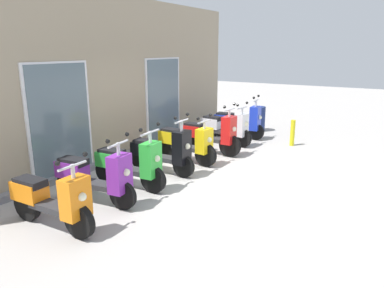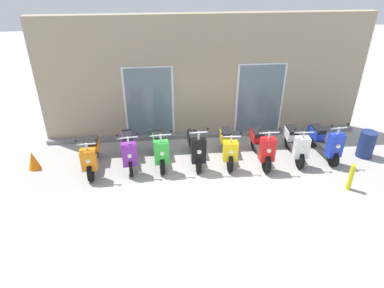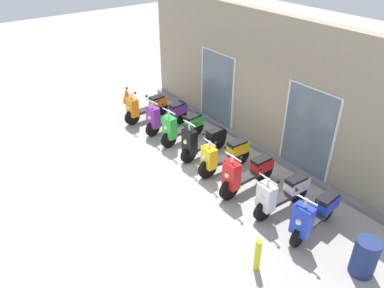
# 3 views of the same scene
# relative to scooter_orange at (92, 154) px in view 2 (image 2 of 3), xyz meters

# --- Properties ---
(ground_plane) EXTENTS (40.00, 40.00, 0.00)m
(ground_plane) POSITION_rel_scooter_orange_xyz_m (3.23, -0.86, -0.46)
(ground_plane) COLOR #A8A39E
(storefront_facade) EXTENTS (9.72, 0.50, 3.70)m
(storefront_facade) POSITION_rel_scooter_orange_xyz_m (3.23, 1.79, 1.33)
(storefront_facade) COLOR gray
(storefront_facade) RESTS_ON ground_plane
(scooter_orange) EXTENTS (0.54, 1.59, 1.17)m
(scooter_orange) POSITION_rel_scooter_orange_xyz_m (0.00, 0.00, 0.00)
(scooter_orange) COLOR black
(scooter_orange) RESTS_ON ground_plane
(scooter_purple) EXTENTS (0.59, 1.60, 1.23)m
(scooter_purple) POSITION_rel_scooter_orange_xyz_m (0.96, 0.13, 0.04)
(scooter_purple) COLOR black
(scooter_purple) RESTS_ON ground_plane
(scooter_green) EXTENTS (0.62, 1.55, 1.25)m
(scooter_green) POSITION_rel_scooter_orange_xyz_m (1.80, 0.11, 0.01)
(scooter_green) COLOR black
(scooter_green) RESTS_ON ground_plane
(scooter_black) EXTENTS (0.53, 1.54, 1.29)m
(scooter_black) POSITION_rel_scooter_orange_xyz_m (2.79, 0.09, 0.02)
(scooter_black) COLOR black
(scooter_black) RESTS_ON ground_plane
(scooter_yellow) EXTENTS (0.56, 1.59, 1.15)m
(scooter_yellow) POSITION_rel_scooter_orange_xyz_m (3.67, 0.09, 0.01)
(scooter_yellow) COLOR black
(scooter_yellow) RESTS_ON ground_plane
(scooter_red) EXTENTS (0.59, 1.68, 1.28)m
(scooter_red) POSITION_rel_scooter_orange_xyz_m (4.59, -0.03, 0.03)
(scooter_red) COLOR black
(scooter_red) RESTS_ON ground_plane
(scooter_white) EXTENTS (0.59, 1.56, 1.19)m
(scooter_white) POSITION_rel_scooter_orange_xyz_m (5.59, 0.05, 0.02)
(scooter_white) COLOR black
(scooter_white) RESTS_ON ground_plane
(scooter_blue) EXTENTS (0.54, 1.55, 1.27)m
(scooter_blue) POSITION_rel_scooter_orange_xyz_m (6.45, 0.04, 0.03)
(scooter_blue) COLOR black
(scooter_blue) RESTS_ON ground_plane
(trash_bin) EXTENTS (0.44, 0.44, 0.77)m
(trash_bin) POSITION_rel_scooter_orange_xyz_m (7.64, -0.05, -0.07)
(trash_bin) COLOR navy
(trash_bin) RESTS_ON ground_plane
(curb_bollard) EXTENTS (0.12, 0.12, 0.70)m
(curb_bollard) POSITION_rel_scooter_orange_xyz_m (6.43, -1.52, -0.11)
(curb_bollard) COLOR yellow
(curb_bollard) RESTS_ON ground_plane
(traffic_cone) EXTENTS (0.32, 0.32, 0.52)m
(traffic_cone) POSITION_rel_scooter_orange_xyz_m (-1.60, 0.16, -0.20)
(traffic_cone) COLOR orange
(traffic_cone) RESTS_ON ground_plane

